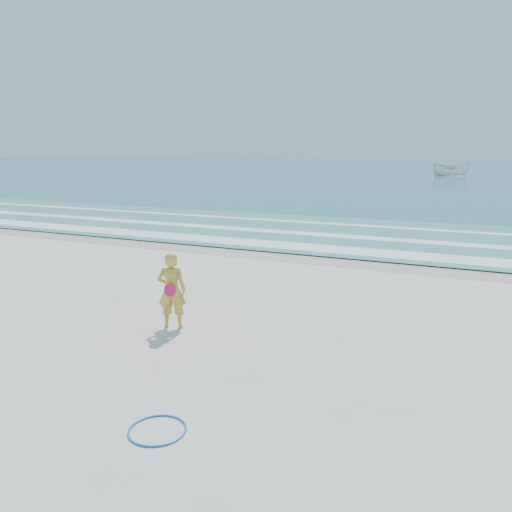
% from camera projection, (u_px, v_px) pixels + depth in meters
% --- Properties ---
extents(ground, '(400.00, 400.00, 0.00)m').
position_uv_depth(ground, '(166.00, 352.00, 8.96)').
color(ground, silver).
rests_on(ground, ground).
extents(wet_sand, '(400.00, 2.40, 0.00)m').
position_uv_depth(wet_sand, '(317.00, 257.00, 16.99)').
color(wet_sand, '#B2A893').
rests_on(wet_sand, ground).
extents(ocean, '(400.00, 190.00, 0.04)m').
position_uv_depth(ocean, '(457.00, 168.00, 102.63)').
color(ocean, '#19727F').
rests_on(ocean, ground).
extents(shallow, '(400.00, 10.00, 0.01)m').
position_uv_depth(shallow, '(352.00, 234.00, 21.44)').
color(shallow, '#59B7AD').
rests_on(shallow, ocean).
extents(foam_near, '(400.00, 1.40, 0.01)m').
position_uv_depth(foam_near, '(327.00, 249.00, 18.14)').
color(foam_near, white).
rests_on(foam_near, shallow).
extents(foam_mid, '(400.00, 0.90, 0.01)m').
position_uv_depth(foam_mid, '(347.00, 236.00, 20.73)').
color(foam_mid, white).
rests_on(foam_mid, shallow).
extents(foam_far, '(400.00, 0.60, 0.01)m').
position_uv_depth(foam_far, '(364.00, 226.00, 23.67)').
color(foam_far, white).
rests_on(foam_far, shallow).
extents(hoop, '(0.77, 0.77, 0.03)m').
position_uv_depth(hoop, '(157.00, 430.00, 6.45)').
color(hoop, blue).
rests_on(hoop, ground).
extents(boat, '(5.03, 2.38, 1.87)m').
position_uv_depth(boat, '(451.00, 170.00, 68.26)').
color(boat, silver).
rests_on(boat, ocean).
extents(woman, '(0.67, 0.57, 1.57)m').
position_uv_depth(woman, '(172.00, 290.00, 10.08)').
color(woman, gold).
rests_on(woman, ground).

